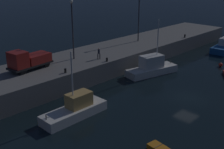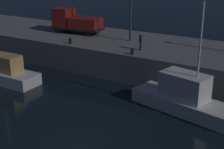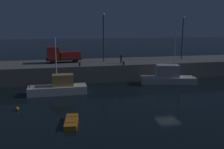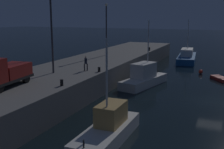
# 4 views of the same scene
# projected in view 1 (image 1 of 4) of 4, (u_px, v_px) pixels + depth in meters

# --- Properties ---
(ground_plane) EXTENTS (320.00, 320.00, 0.00)m
(ground_plane) POSITION_uv_depth(u_px,v_px,m) (188.00, 98.00, 35.28)
(ground_plane) COLOR black
(pier_quay) EXTENTS (66.36, 9.36, 2.63)m
(pier_quay) POSITION_uv_depth(u_px,v_px,m) (98.00, 61.00, 45.14)
(pier_quay) COLOR slate
(pier_quay) RESTS_ON ground
(fishing_trawler_red) EXTENTS (7.42, 2.33, 7.18)m
(fishing_trawler_red) POSITION_uv_depth(u_px,v_px,m) (75.00, 109.00, 30.54)
(fishing_trawler_red) COLOR silver
(fishing_trawler_red) RESTS_ON ground
(fishing_boat_white) EXTENTS (8.48, 4.27, 8.10)m
(fishing_boat_white) POSITION_uv_depth(u_px,v_px,m) (152.00, 67.00, 42.90)
(fishing_boat_white) COLOR silver
(fishing_boat_white) RESTS_ON ground
(mooring_buoy_near) EXTENTS (0.64, 0.64, 0.64)m
(mooring_buoy_near) POSITION_uv_depth(u_px,v_px,m) (221.00, 65.00, 46.42)
(mooring_buoy_near) COLOR red
(mooring_buoy_near) RESTS_ON ground
(lamp_post_west) EXTENTS (0.44, 0.44, 8.21)m
(lamp_post_west) POSITION_uv_depth(u_px,v_px,m) (72.00, 25.00, 39.98)
(lamp_post_west) COLOR #38383D
(lamp_post_west) RESTS_ON pier_quay
(lamp_post_east) EXTENTS (0.44, 0.44, 7.84)m
(lamp_post_east) POSITION_uv_depth(u_px,v_px,m) (139.00, 15.00, 50.44)
(lamp_post_east) COLOR #38383D
(lamp_post_east) RESTS_ON pier_quay
(utility_truck) EXTENTS (5.93, 2.74, 2.66)m
(utility_truck) POSITION_uv_depth(u_px,v_px,m) (28.00, 60.00, 36.64)
(utility_truck) COLOR black
(utility_truck) RESTS_ON pier_quay
(dockworker) EXTENTS (0.40, 0.40, 1.61)m
(dockworker) POSITION_uv_depth(u_px,v_px,m) (99.00, 53.00, 41.22)
(dockworker) COLOR black
(dockworker) RESTS_ON pier_quay
(bollard_west) EXTENTS (0.28, 0.28, 0.51)m
(bollard_west) POSITION_uv_depth(u_px,v_px,m) (107.00, 60.00, 40.37)
(bollard_west) COLOR black
(bollard_west) RESTS_ON pier_quay
(bollard_central) EXTENTS (0.28, 0.28, 0.55)m
(bollard_central) POSITION_uv_depth(u_px,v_px,m) (65.00, 71.00, 35.87)
(bollard_central) COLOR black
(bollard_central) RESTS_ON pier_quay
(bollard_east) EXTENTS (0.28, 0.28, 0.60)m
(bollard_east) POSITION_uv_depth(u_px,v_px,m) (185.00, 36.00, 54.41)
(bollard_east) COLOR black
(bollard_east) RESTS_ON pier_quay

